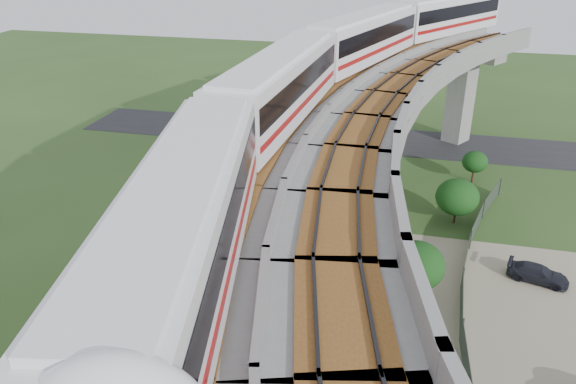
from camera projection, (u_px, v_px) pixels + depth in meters
name	position (u px, v px, depth m)	size (l,w,h in m)	color
ground	(304.00, 318.00, 31.52)	(160.00, 160.00, 0.00)	#2D481C
asphalt_road	(364.00, 139.00, 57.86)	(60.00, 8.00, 0.03)	#232326
viaduct	(385.00, 177.00, 26.83)	(19.58, 73.98, 11.40)	#99968E
metro_train	(357.00, 63.00, 34.51)	(16.01, 60.48, 3.64)	white
fence	(487.00, 334.00, 29.16)	(3.87, 38.73, 1.50)	#2D382D
tree_0	(475.00, 162.00, 47.27)	(2.13, 2.13, 2.83)	#382314
tree_1	(457.00, 197.00, 40.65)	(3.12, 3.12, 3.47)	#382314
tree_2	(417.00, 265.00, 31.44)	(3.19, 3.19, 4.06)	#382314
car_dark	(538.00, 274.00, 34.51)	(1.47, 3.61, 1.05)	black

